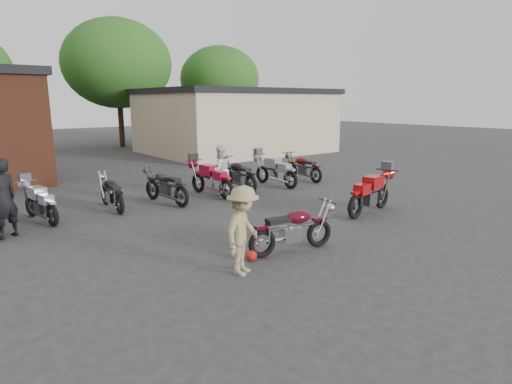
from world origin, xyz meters
TOP-DOWN VIEW (x-y plane):
  - ground at (0.00, 0.00)m, footprint 90.00×90.00m
  - stucco_building at (8.50, 15.00)m, footprint 10.00×8.00m
  - tree_2 at (4.00, 22.00)m, footprint 7.04×7.04m
  - tree_3 at (12.00, 22.00)m, footprint 6.08×6.08m
  - vintage_motorcycle at (-0.88, -0.44)m, footprint 2.00×0.95m
  - sportbike at (2.95, 0.56)m, footprint 2.25×1.10m
  - helmet at (-1.88, -0.32)m, footprint 0.29×0.29m
  - person_dark at (-5.44, 4.28)m, footprint 0.80×0.71m
  - person_light at (0.95, 5.15)m, footprint 0.83×0.66m
  - person_tan at (-2.38, -0.73)m, footprint 1.22×1.05m
  - row_bike_1 at (-4.51, 5.30)m, footprint 0.93×1.95m
  - row_bike_2 at (-2.60, 5.42)m, footprint 0.71×1.90m
  - row_bike_3 at (-1.03, 5.16)m, footprint 1.00×2.16m
  - row_bike_4 at (0.62, 5.19)m, footprint 0.87×2.16m
  - row_bike_5 at (1.86, 5.37)m, footprint 0.86×2.16m
  - row_bike_6 at (3.41, 5.20)m, footprint 0.79×2.12m
  - row_bike_7 at (5.00, 5.38)m, footprint 0.73×1.99m

SIDE VIEW (x-z plane):
  - ground at x=0.00m, z-range 0.00..0.00m
  - helmet at x=-1.88m, z-range 0.00..0.22m
  - row_bike_1 at x=-4.51m, z-range 0.00..1.08m
  - row_bike_2 at x=-2.60m, z-range 0.00..1.08m
  - vintage_motorcycle at x=-0.88m, z-range 0.00..1.12m
  - row_bike_7 at x=5.00m, z-range 0.00..1.14m
  - row_bike_3 at x=-1.03m, z-range 0.00..1.20m
  - row_bike_6 at x=3.41m, z-range 0.00..1.21m
  - row_bike_4 at x=0.62m, z-range 0.00..1.22m
  - row_bike_5 at x=1.86m, z-range 0.00..1.23m
  - sportbike at x=2.95m, z-range 0.00..1.25m
  - person_tan at x=-2.38m, z-range 0.00..1.63m
  - person_light at x=0.95m, z-range 0.00..1.66m
  - person_dark at x=-5.44m, z-range 0.00..1.85m
  - stucco_building at x=8.50m, z-range 0.00..3.50m
  - tree_3 at x=12.00m, z-range 0.00..7.60m
  - tree_2 at x=4.00m, z-range 0.00..8.80m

